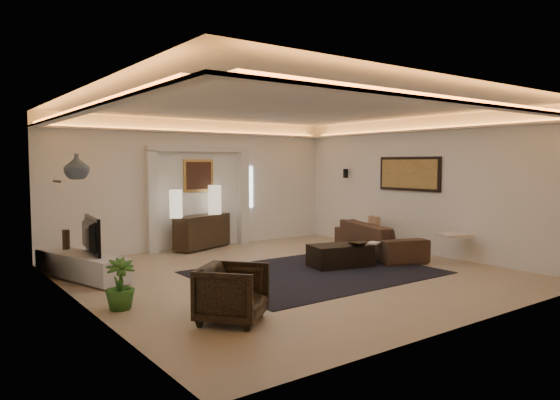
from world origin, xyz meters
TOP-DOWN VIEW (x-y plane):
  - floor at (0.00, 0.00)m, footprint 7.00×7.00m
  - ceiling at (0.00, 0.00)m, footprint 7.00×7.00m
  - wall_back at (0.00, 3.50)m, footprint 7.00×0.00m
  - wall_front at (0.00, -3.50)m, footprint 7.00×0.00m
  - wall_left at (-3.50, 0.00)m, footprint 0.00×7.00m
  - wall_right at (3.50, 0.00)m, footprint 0.00×7.00m
  - cove_soffit at (0.00, 0.00)m, footprint 7.00×7.00m
  - daylight_slit at (1.35, 3.48)m, footprint 0.25×0.03m
  - area_rug at (0.40, -0.20)m, footprint 4.00×3.00m
  - pilaster_left at (-1.15, 3.40)m, footprint 0.22×0.20m
  - pilaster_right at (1.15, 3.40)m, footprint 0.22×0.20m
  - alcove_header at (0.00, 3.40)m, footprint 2.52×0.20m
  - painting_frame at (0.00, 3.47)m, footprint 0.74×0.04m
  - painting_canvas at (0.00, 3.44)m, footprint 0.62×0.02m
  - art_panel_frame at (3.47, 0.30)m, footprint 0.04×1.64m
  - art_panel_gold at (3.44, 0.30)m, footprint 0.02×1.50m
  - wall_sconce at (3.38, 2.20)m, footprint 0.12×0.12m
  - wall_niche at (-3.44, 1.40)m, footprint 0.10×0.55m
  - console at (-0.03, 3.25)m, footprint 1.53×0.99m
  - lamp_left at (-0.76, 3.03)m, footprint 0.33×0.33m
  - lamp_right at (0.29, 3.25)m, footprint 0.35×0.35m
  - media_ledge at (-3.07, 1.75)m, footprint 1.07×2.16m
  - tv at (-3.01, 1.67)m, footprint 1.09×0.25m
  - figurine at (-3.15, 2.38)m, footprint 0.15×0.15m
  - ginger_jar at (-3.15, 1.56)m, footprint 0.46×0.46m
  - plant at (-3.15, -0.40)m, footprint 0.41×0.41m
  - sofa at (2.55, 0.33)m, footprint 2.54×1.60m
  - throw_blanket at (3.07, -1.13)m, footprint 0.70×0.64m
  - throw_pillow at (3.15, 1.01)m, footprint 0.21×0.37m
  - coffee_table at (1.11, -0.07)m, footprint 1.25×0.86m
  - bowl at (1.25, -0.38)m, footprint 0.35×0.35m
  - magazine at (1.68, -0.37)m, footprint 0.31×0.27m
  - armchair at (-2.23, -1.73)m, footprint 1.07×1.07m

SIDE VIEW (x-z plane):
  - floor at x=0.00m, z-range 0.00..0.00m
  - area_rug at x=0.40m, z-range 0.00..0.01m
  - coffee_table at x=1.11m, z-range -0.01..0.42m
  - media_ledge at x=-3.07m, z-range 0.03..0.42m
  - plant at x=-3.15m, z-range 0.00..0.68m
  - sofa at x=2.55m, z-range 0.00..0.69m
  - armchair at x=-2.23m, z-range 0.00..0.70m
  - console at x=-0.03m, z-range 0.03..0.77m
  - magazine at x=1.68m, z-range 0.41..0.44m
  - bowl at x=1.25m, z-range 0.41..0.49m
  - throw_blanket at x=3.07m, z-range 0.52..0.58m
  - throw_pillow at x=3.15m, z-range 0.37..0.73m
  - figurine at x=-3.15m, z-range 0.47..0.81m
  - tv at x=-3.01m, z-range 0.45..1.08m
  - lamp_left at x=-0.76m, z-range 0.79..1.39m
  - lamp_right at x=0.29m, z-range 0.76..1.42m
  - pilaster_left at x=-1.15m, z-range 0.00..2.20m
  - pilaster_right at x=1.15m, z-range 0.00..2.20m
  - daylight_slit at x=1.35m, z-range 0.85..1.85m
  - wall_back at x=0.00m, z-range -2.05..4.95m
  - wall_front at x=0.00m, z-range -2.05..4.95m
  - wall_left at x=-3.50m, z-range -2.05..4.95m
  - wall_right at x=3.50m, z-range -2.05..4.95m
  - painting_frame at x=0.00m, z-range 1.28..2.02m
  - painting_canvas at x=0.00m, z-range 1.34..1.96m
  - wall_niche at x=-3.44m, z-range 1.63..1.67m
  - wall_sconce at x=3.38m, z-range 1.57..1.79m
  - art_panel_gold at x=3.44m, z-range 1.39..2.01m
  - art_panel_frame at x=3.47m, z-range 1.33..2.07m
  - ginger_jar at x=-3.15m, z-range 1.67..2.08m
  - alcove_header at x=0.00m, z-range 2.19..2.31m
  - cove_soffit at x=0.00m, z-range 2.60..2.64m
  - ceiling at x=0.00m, z-range 2.90..2.90m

